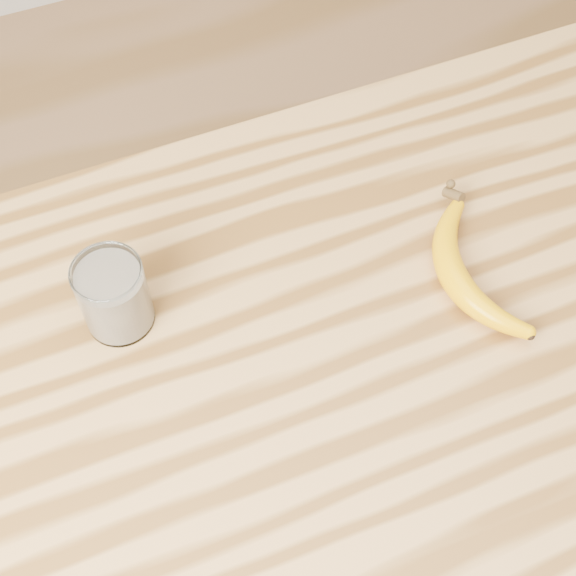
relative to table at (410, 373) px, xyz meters
name	(u,v)px	position (x,y,z in m)	size (l,w,h in m)	color
room	(510,20)	(0.00, 0.00, 0.58)	(4.04, 4.04, 2.70)	#906743
table	(410,373)	(0.00, 0.00, 0.00)	(1.20, 0.80, 0.90)	#B28046
smoothie_glass	(114,296)	(-0.34, 0.15, 0.18)	(0.08, 0.08, 0.10)	white
banana	(453,277)	(0.06, 0.04, 0.15)	(0.11, 0.30, 0.04)	#EBA200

